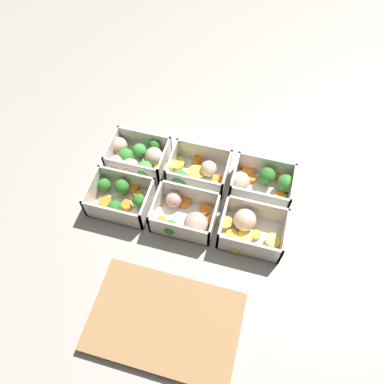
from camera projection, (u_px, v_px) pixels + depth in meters
The scene contains 8 objects.
ground_plane at pixel (192, 197), 0.86m from camera, with size 4.00×4.00×0.00m, color gray.
container_near_left at pixel (261, 182), 0.85m from camera, with size 0.15×0.11×0.06m.
container_near_center at pixel (196, 172), 0.87m from camera, with size 0.15×0.11×0.06m.
container_near_right at pixel (136, 158), 0.88m from camera, with size 0.16×0.12×0.06m.
container_far_left at pixel (249, 229), 0.79m from camera, with size 0.14×0.11×0.06m.
container_far_center at pixel (186, 216), 0.80m from camera, with size 0.14×0.11×0.06m.
container_far_right at pixel (120, 197), 0.83m from camera, with size 0.14×0.11×0.06m.
cutting_board at pixel (165, 322), 0.70m from camera, with size 0.28×0.18×0.02m.
Camera 1 is at (-0.12, 0.42, 0.74)m, focal length 35.00 mm.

